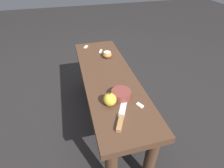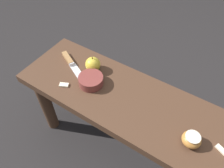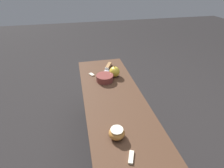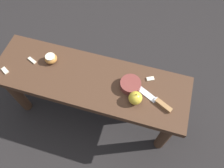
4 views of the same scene
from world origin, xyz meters
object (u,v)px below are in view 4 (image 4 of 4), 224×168
bowl (130,85)px  wooden_bench (91,87)px  knife (158,101)px  apple_whole (135,98)px  apple_cut (51,59)px

bowl → wooden_bench: bearing=4.1°
knife → apple_whole: (0.12, 0.03, 0.03)m
wooden_bench → knife: bearing=175.2°
apple_whole → wooden_bench: bearing=-12.5°
knife → apple_cut: size_ratio=3.15×
wooden_bench → knife: 0.40m
knife → apple_whole: size_ratio=2.75×
apple_cut → bowl: (-0.47, 0.03, -0.00)m
wooden_bench → apple_whole: bearing=167.5°
knife → apple_whole: apple_whole is taller
apple_cut → bowl: 0.47m
wooden_bench → apple_whole: size_ratio=13.79×
apple_cut → knife: bearing=172.5°
apple_whole → apple_cut: apple_whole is taller
knife → apple_cut: (0.63, -0.08, 0.02)m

